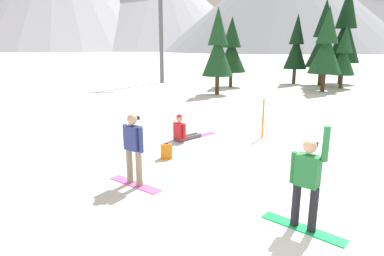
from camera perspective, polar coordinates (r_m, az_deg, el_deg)
ground_plane at (r=6.83m, az=18.71°, el=-14.90°), size 800.00×800.00×0.00m
snowboarder_foreground at (r=6.16m, az=19.22°, el=-8.73°), size 1.28×1.30×1.96m
snowboarder_midground at (r=7.78m, az=-10.09°, el=-3.46°), size 1.31×1.21×1.72m
snowboarder_background at (r=11.51m, az=-1.50°, el=-0.53°), size 1.62×1.39×0.96m
backpack_orange at (r=9.71m, az=-4.47°, el=-4.04°), size 0.34×0.29×0.47m
trail_marker_pole at (r=11.95m, az=12.17°, el=1.56°), size 0.06×0.06×1.41m
pine_tree_slender at (r=30.23m, az=17.58°, el=13.34°), size 1.95×1.95×5.86m
pine_tree_broad at (r=25.57m, az=22.23°, el=13.03°), size 2.32×2.32×5.91m
pine_tree_short at (r=29.62m, az=21.81°, el=14.06°), size 2.59×2.59×6.85m
pine_tree_twin at (r=22.44m, az=4.49°, el=13.70°), size 2.08×2.08×5.70m
pine_tree_leaning at (r=26.72m, az=6.86°, el=13.37°), size 2.32×2.32×5.42m
pine_tree_tall at (r=31.84m, az=25.01°, el=14.98°), size 2.69×2.69×8.17m
pine_tree_young at (r=28.15m, az=24.78°, el=11.46°), size 1.83×1.83×4.72m
ski_lift_tower at (r=30.00m, az=-5.47°, el=20.05°), size 3.03×0.36×11.43m
peak_north_spur at (r=249.45m, az=-5.20°, el=20.59°), size 139.94×139.94×61.13m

